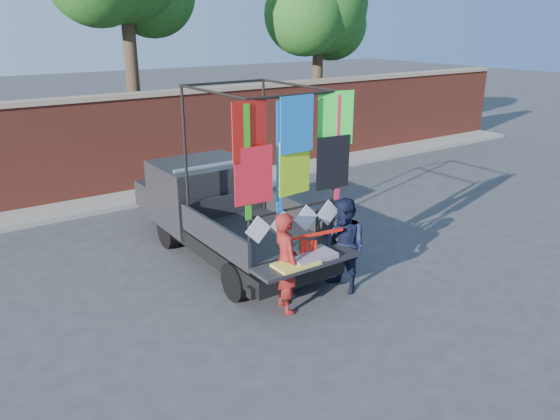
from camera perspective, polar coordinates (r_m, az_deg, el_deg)
ground at (r=9.17m, az=-1.38°, el=-9.10°), size 90.00×90.00×0.00m
brick_wall at (r=14.77m, az=-16.65°, el=6.55°), size 30.00×0.45×2.61m
curb at (r=14.44m, az=-15.29°, el=1.19°), size 30.00×1.20×0.12m
tree_right at (r=19.09m, az=4.29°, el=20.30°), size 4.20×3.30×6.62m
pickup_truck at (r=10.83m, az=-6.73°, el=0.15°), size 2.11×5.31×3.34m
woman at (r=8.45m, az=0.62°, el=-5.50°), size 0.49×0.65×1.63m
man at (r=9.12m, az=6.77°, el=-3.77°), size 0.67×0.83×1.62m
streamer_bundle at (r=8.64m, az=3.34°, el=-3.88°), size 0.95×0.18×0.66m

